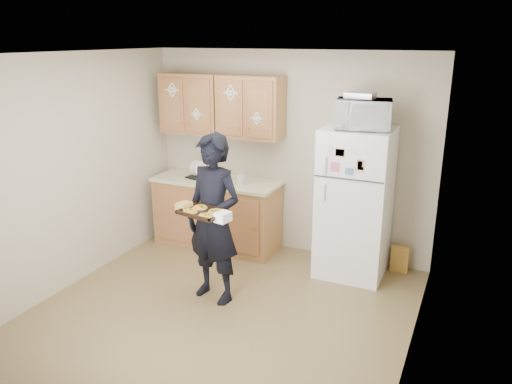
% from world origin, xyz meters
% --- Properties ---
extents(floor, '(3.60, 3.60, 0.00)m').
position_xyz_m(floor, '(0.00, 0.00, 0.00)').
color(floor, brown).
rests_on(floor, ground).
extents(ceiling, '(3.60, 3.60, 0.00)m').
position_xyz_m(ceiling, '(0.00, 0.00, 2.50)').
color(ceiling, silver).
rests_on(ceiling, wall_back).
extents(wall_back, '(3.60, 0.04, 2.50)m').
position_xyz_m(wall_back, '(0.00, 1.80, 1.25)').
color(wall_back, '#B3A891').
rests_on(wall_back, floor).
extents(wall_front, '(3.60, 0.04, 2.50)m').
position_xyz_m(wall_front, '(0.00, -1.80, 1.25)').
color(wall_front, '#B3A891').
rests_on(wall_front, floor).
extents(wall_left, '(0.04, 3.60, 2.50)m').
position_xyz_m(wall_left, '(-1.80, 0.00, 1.25)').
color(wall_left, '#B3A891').
rests_on(wall_left, floor).
extents(wall_right, '(0.04, 3.60, 2.50)m').
position_xyz_m(wall_right, '(1.80, 0.00, 1.25)').
color(wall_right, '#B3A891').
rests_on(wall_right, floor).
extents(refrigerator, '(0.75, 0.70, 1.70)m').
position_xyz_m(refrigerator, '(0.95, 1.43, 0.85)').
color(refrigerator, white).
rests_on(refrigerator, floor).
extents(base_cabinet, '(1.60, 0.60, 0.86)m').
position_xyz_m(base_cabinet, '(-0.85, 1.48, 0.43)').
color(base_cabinet, brown).
rests_on(base_cabinet, floor).
extents(countertop, '(1.64, 0.64, 0.04)m').
position_xyz_m(countertop, '(-0.85, 1.48, 0.88)').
color(countertop, beige).
rests_on(countertop, base_cabinet).
extents(upper_cab_left, '(0.80, 0.33, 0.75)m').
position_xyz_m(upper_cab_left, '(-1.25, 1.61, 1.83)').
color(upper_cab_left, brown).
rests_on(upper_cab_left, wall_back).
extents(upper_cab_right, '(0.80, 0.33, 0.75)m').
position_xyz_m(upper_cab_right, '(-0.43, 1.61, 1.83)').
color(upper_cab_right, brown).
rests_on(upper_cab_right, wall_back).
extents(cereal_box, '(0.20, 0.07, 0.32)m').
position_xyz_m(cereal_box, '(1.47, 1.67, 0.16)').
color(cereal_box, '#E7CB51').
rests_on(cereal_box, floor).
extents(person, '(0.71, 0.53, 1.75)m').
position_xyz_m(person, '(-0.20, 0.25, 0.88)').
color(person, black).
rests_on(person, floor).
extents(baking_tray, '(0.47, 0.38, 0.04)m').
position_xyz_m(baking_tray, '(-0.15, -0.05, 1.05)').
color(baking_tray, black).
rests_on(baking_tray, person).
extents(pizza_front_left, '(0.14, 0.14, 0.02)m').
position_xyz_m(pizza_front_left, '(-0.26, -0.10, 1.07)').
color(pizza_front_left, gold).
rests_on(pizza_front_left, baking_tray).
extents(pizza_front_right, '(0.14, 0.14, 0.02)m').
position_xyz_m(pizza_front_right, '(-0.06, -0.14, 1.07)').
color(pizza_front_right, gold).
rests_on(pizza_front_right, baking_tray).
extents(pizza_back_left, '(0.14, 0.14, 0.02)m').
position_xyz_m(pizza_back_left, '(-0.23, 0.04, 1.07)').
color(pizza_back_left, gold).
rests_on(pizza_back_left, baking_tray).
extents(pizza_back_right, '(0.14, 0.14, 0.02)m').
position_xyz_m(pizza_back_right, '(-0.04, 0.00, 1.07)').
color(pizza_back_right, gold).
rests_on(pizza_back_right, baking_tray).
extents(microwave, '(0.64, 0.49, 0.32)m').
position_xyz_m(microwave, '(1.00, 1.38, 1.86)').
color(microwave, white).
rests_on(microwave, refrigerator).
extents(foil_pan, '(0.31, 0.22, 0.06)m').
position_xyz_m(foil_pan, '(0.94, 1.41, 2.05)').
color(foil_pan, '#ABABB2').
rests_on(foil_pan, microwave).
extents(dish_rack, '(0.41, 0.34, 0.15)m').
position_xyz_m(dish_rack, '(-1.05, 1.46, 0.97)').
color(dish_rack, black).
rests_on(dish_rack, countertop).
extents(bowl, '(0.24, 0.24, 0.05)m').
position_xyz_m(bowl, '(-1.01, 1.46, 0.94)').
color(bowl, white).
rests_on(bowl, dish_rack).
extents(soap_bottle, '(0.08, 0.08, 0.18)m').
position_xyz_m(soap_bottle, '(-0.46, 1.41, 0.99)').
color(soap_bottle, white).
rests_on(soap_bottle, countertop).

